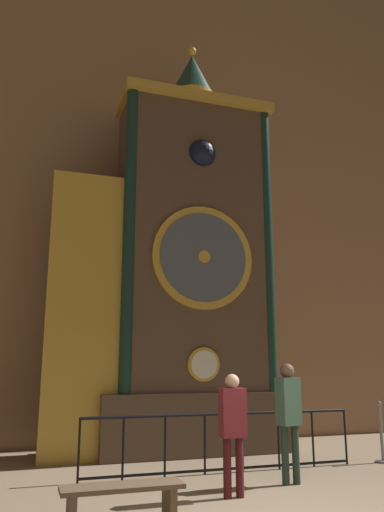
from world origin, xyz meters
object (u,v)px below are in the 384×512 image
(visitor_far, at_px, (289,410))
(stanchion_post, at_px, (382,442))
(clock_tower, at_px, (173,270))
(visitor_bench, at_px, (122,497))
(visitor_near, at_px, (233,422))

(visitor_far, distance_m, stanchion_post, 2.74)
(clock_tower, relative_size, visitor_far, 5.34)
(visitor_bench, bearing_deg, clock_tower, 67.31)
(visitor_near, xyz_separation_m, stanchion_post, (3.55, 1.44, -0.61))
(clock_tower, bearing_deg, stanchion_post, -32.90)
(clock_tower, height_order, visitor_far, clock_tower)
(visitor_near, height_order, visitor_far, visitor_far)
(stanchion_post, xyz_separation_m, visitor_bench, (-5.20, -2.22, -0.04))
(clock_tower, height_order, stanchion_post, clock_tower)
(stanchion_post, bearing_deg, clock_tower, 147.10)
(clock_tower, xyz_separation_m, stanchion_post, (3.37, -2.18, -3.39))
(stanchion_post, distance_m, visitor_bench, 5.65)
(stanchion_post, bearing_deg, visitor_far, -157.72)
(visitor_far, xyz_separation_m, stanchion_post, (2.45, 1.00, -0.70))
(visitor_near, xyz_separation_m, visitor_far, (1.11, 0.44, 0.10))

